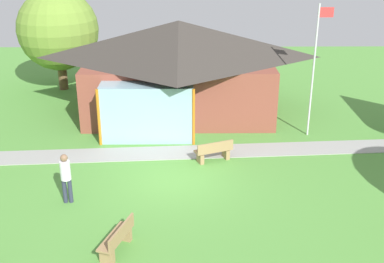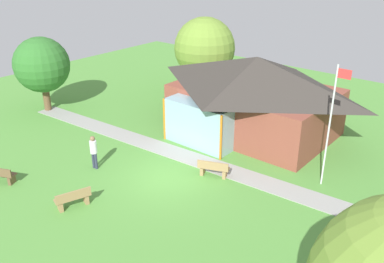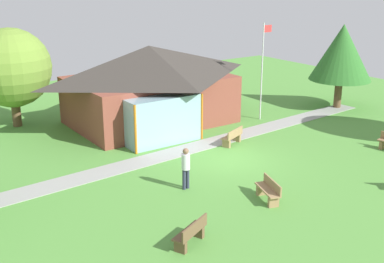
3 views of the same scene
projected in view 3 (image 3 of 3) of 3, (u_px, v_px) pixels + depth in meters
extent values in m
plane|color=#54933D|center=(229.00, 160.00, 23.05)|extent=(44.00, 44.00, 0.00)
cube|color=brown|center=(150.00, 100.00, 28.45)|extent=(8.68, 5.99, 2.71)
pyramid|color=#38332D|center=(149.00, 61.00, 27.76)|extent=(9.68, 6.99, 1.76)
cube|color=#8CB2BF|center=(164.00, 120.00, 24.97)|extent=(3.91, 1.20, 2.44)
cylinder|color=orange|center=(135.00, 130.00, 23.44)|extent=(0.12, 0.12, 2.44)
cylinder|color=orange|center=(202.00, 117.00, 25.57)|extent=(0.12, 0.12, 2.44)
cube|color=#999993|center=(200.00, 146.00, 24.85)|extent=(25.13, 2.98, 0.03)
cylinder|color=silver|center=(262.00, 72.00, 28.60)|extent=(0.08, 0.08, 5.67)
cube|color=red|center=(268.00, 29.00, 28.00)|extent=(0.60, 0.02, 0.40)
cube|color=olive|center=(382.00, 145.00, 24.46)|extent=(0.42, 0.23, 0.39)
cube|color=#9E7A51|center=(268.00, 190.00, 18.78)|extent=(0.90, 1.56, 0.06)
cube|color=#9E7A51|center=(273.00, 202.00, 18.35)|extent=(0.43, 0.28, 0.39)
cube|color=#9E7A51|center=(261.00, 190.00, 19.36)|extent=(0.43, 0.28, 0.39)
cube|color=#9E7A51|center=(272.00, 184.00, 18.76)|extent=(0.54, 1.44, 0.36)
cube|color=#9E7A51|center=(232.00, 136.00, 24.98)|extent=(1.56, 0.97, 0.06)
cube|color=#9E7A51|center=(226.00, 144.00, 24.62)|extent=(0.30, 0.43, 0.39)
cube|color=#9E7A51|center=(237.00, 138.00, 25.50)|extent=(0.30, 0.43, 0.39)
cube|color=#9E7A51|center=(235.00, 133.00, 24.82)|extent=(1.41, 0.62, 0.36)
cube|color=brown|center=(190.00, 232.00, 15.74)|extent=(1.55, 1.02, 0.06)
cube|color=brown|center=(181.00, 247.00, 15.37)|extent=(0.31, 0.43, 0.39)
cube|color=brown|center=(198.00, 231.00, 16.27)|extent=(0.31, 0.43, 0.39)
cube|color=brown|center=(195.00, 227.00, 15.58)|extent=(1.39, 0.68, 0.36)
cylinder|color=#2D3347|center=(184.00, 180.00, 19.78)|extent=(0.14, 0.14, 0.85)
cylinder|color=#2D3347|center=(188.00, 178.00, 19.89)|extent=(0.14, 0.14, 0.85)
cylinder|color=silver|center=(186.00, 162.00, 19.60)|extent=(0.34, 0.34, 0.65)
sphere|color=#846047|center=(186.00, 151.00, 19.47)|extent=(0.24, 0.24, 0.24)
cylinder|color=brown|center=(16.00, 111.00, 27.90)|extent=(0.50, 0.50, 1.71)
sphere|color=olive|center=(11.00, 68.00, 27.13)|extent=(4.39, 4.39, 4.39)
cylinder|color=brown|center=(338.00, 94.00, 31.72)|extent=(0.47, 0.47, 1.84)
cone|color=#2D6B28|center=(342.00, 52.00, 30.90)|extent=(3.89, 3.89, 3.50)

